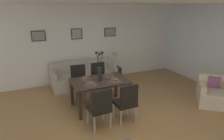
{
  "coord_description": "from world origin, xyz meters",
  "views": [
    {
      "loc": [
        -1.83,
        -3.4,
        2.53
      ],
      "look_at": [
        0.25,
        1.25,
        0.91
      ],
      "focal_mm": 32.33,
      "sensor_mm": 36.0,
      "label": 1
    }
  ],
  "objects_px": {
    "side_table": "(115,74)",
    "bowl_far_right": "(108,75)",
    "framed_picture_center": "(77,34)",
    "dining_table": "(100,84)",
    "dining_chair_far_left": "(126,101)",
    "bowl_near_right": "(85,78)",
    "centerpiece_vase": "(100,70)",
    "framed_picture_right": "(110,32)",
    "dining_chair_far_right": "(99,77)",
    "bowl_near_left": "(90,83)",
    "framed_picture_left": "(38,36)",
    "dining_chair_near_right": "(79,80)",
    "dining_chair_near_left": "(100,106)",
    "table_lamp": "(115,57)",
    "bowl_far_left": "(115,80)",
    "sofa": "(84,77)",
    "armchair": "(214,94)"
  },
  "relations": [
    {
      "from": "bowl_far_right",
      "to": "sofa",
      "type": "bearing_deg",
      "value": 101.06
    },
    {
      "from": "dining_chair_near_right",
      "to": "bowl_far_left",
      "type": "height_order",
      "value": "dining_chair_near_right"
    },
    {
      "from": "bowl_near_left",
      "to": "framed_picture_left",
      "type": "distance_m",
      "value": 2.62
    },
    {
      "from": "bowl_near_left",
      "to": "dining_table",
      "type": "bearing_deg",
      "value": 33.41
    },
    {
      "from": "dining_chair_near_right",
      "to": "dining_table",
      "type": "bearing_deg",
      "value": -70.07
    },
    {
      "from": "centerpiece_vase",
      "to": "framed_picture_right",
      "type": "xyz_separation_m",
      "value": [
        1.2,
        2.1,
        0.63
      ]
    },
    {
      "from": "dining_table",
      "to": "dining_chair_far_left",
      "type": "distance_m",
      "value": 0.95
    },
    {
      "from": "centerpiece_vase",
      "to": "bowl_near_right",
      "type": "relative_size",
      "value": 4.32
    },
    {
      "from": "dining_chair_far_left",
      "to": "side_table",
      "type": "xyz_separation_m",
      "value": [
        0.85,
        2.45,
        -0.25
      ]
    },
    {
      "from": "dining_chair_near_right",
      "to": "bowl_near_right",
      "type": "distance_m",
      "value": 0.71
    },
    {
      "from": "dining_chair_far_right",
      "to": "sofa",
      "type": "height_order",
      "value": "dining_chair_far_right"
    },
    {
      "from": "dining_chair_far_left",
      "to": "bowl_far_right",
      "type": "height_order",
      "value": "dining_chair_far_left"
    },
    {
      "from": "bowl_near_right",
      "to": "sofa",
      "type": "relative_size",
      "value": 0.08
    },
    {
      "from": "centerpiece_vase",
      "to": "bowl_near_right",
      "type": "bearing_deg",
      "value": 146.84
    },
    {
      "from": "bowl_far_left",
      "to": "armchair",
      "type": "bearing_deg",
      "value": -18.88
    },
    {
      "from": "centerpiece_vase",
      "to": "side_table",
      "type": "bearing_deg",
      "value": 53.76
    },
    {
      "from": "dining_table",
      "to": "dining_chair_far_left",
      "type": "bearing_deg",
      "value": -71.94
    },
    {
      "from": "dining_chair_far_right",
      "to": "centerpiece_vase",
      "type": "relative_size",
      "value": 1.25
    },
    {
      "from": "side_table",
      "to": "bowl_far_right",
      "type": "bearing_deg",
      "value": -121.47
    },
    {
      "from": "dining_chair_near_right",
      "to": "framed_picture_center",
      "type": "distance_m",
      "value": 1.71
    },
    {
      "from": "dining_chair_far_right",
      "to": "sofa",
      "type": "xyz_separation_m",
      "value": [
        -0.27,
        0.75,
        -0.23
      ]
    },
    {
      "from": "dining_chair_far_right",
      "to": "table_lamp",
      "type": "xyz_separation_m",
      "value": [
        0.83,
        0.69,
        0.38
      ]
    },
    {
      "from": "sofa",
      "to": "armchair",
      "type": "height_order",
      "value": "sofa"
    },
    {
      "from": "dining_chair_far_right",
      "to": "bowl_near_right",
      "type": "xyz_separation_m",
      "value": [
        -0.63,
        -0.66,
        0.27
      ]
    },
    {
      "from": "dining_chair_near_left",
      "to": "dining_chair_far_right",
      "type": "height_order",
      "value": "same"
    },
    {
      "from": "dining_chair_near_right",
      "to": "dining_chair_far_left",
      "type": "relative_size",
      "value": 1.0
    },
    {
      "from": "dining_table",
      "to": "dining_chair_far_left",
      "type": "relative_size",
      "value": 1.52
    },
    {
      "from": "dining_chair_far_right",
      "to": "framed_picture_left",
      "type": "distance_m",
      "value": 2.26
    },
    {
      "from": "bowl_far_right",
      "to": "framed_picture_center",
      "type": "bearing_deg",
      "value": 99.44
    },
    {
      "from": "dining_chair_near_right",
      "to": "dining_chair_far_right",
      "type": "xyz_separation_m",
      "value": [
        0.62,
        0.0,
        0.0
      ]
    },
    {
      "from": "dining_chair_near_right",
      "to": "framed_picture_left",
      "type": "height_order",
      "value": "framed_picture_left"
    },
    {
      "from": "sofa",
      "to": "framed_picture_right",
      "type": "xyz_separation_m",
      "value": [
        1.16,
        0.48,
        1.37
      ]
    },
    {
      "from": "side_table",
      "to": "dining_chair_far_right",
      "type": "bearing_deg",
      "value": -140.33
    },
    {
      "from": "bowl_near_left",
      "to": "bowl_far_left",
      "type": "bearing_deg",
      "value": 0.0
    },
    {
      "from": "dining_table",
      "to": "dining_chair_near_right",
      "type": "relative_size",
      "value": 1.52
    },
    {
      "from": "dining_chair_far_right",
      "to": "bowl_near_left",
      "type": "bearing_deg",
      "value": -120.17
    },
    {
      "from": "bowl_far_left",
      "to": "side_table",
      "type": "xyz_separation_m",
      "value": [
        0.83,
        1.76,
        -0.52
      ]
    },
    {
      "from": "bowl_far_right",
      "to": "dining_chair_far_right",
      "type": "bearing_deg",
      "value": 90.41
    },
    {
      "from": "bowl_near_right",
      "to": "armchair",
      "type": "relative_size",
      "value": 0.15
    },
    {
      "from": "framed_picture_right",
      "to": "table_lamp",
      "type": "bearing_deg",
      "value": -95.97
    },
    {
      "from": "sofa",
      "to": "framed_picture_center",
      "type": "bearing_deg",
      "value": 94.6
    },
    {
      "from": "bowl_near_right",
      "to": "framed_picture_center",
      "type": "distance_m",
      "value": 2.11
    },
    {
      "from": "framed_picture_right",
      "to": "bowl_far_left",
      "type": "bearing_deg",
      "value": -110.91
    },
    {
      "from": "dining_chair_near_left",
      "to": "framed_picture_right",
      "type": "xyz_separation_m",
      "value": [
        1.53,
        2.99,
        1.14
      ]
    },
    {
      "from": "side_table",
      "to": "bowl_near_right",
      "type": "bearing_deg",
      "value": -137.18
    },
    {
      "from": "framed_picture_left",
      "to": "framed_picture_center",
      "type": "distance_m",
      "value": 1.2
    },
    {
      "from": "framed_picture_left",
      "to": "framed_picture_center",
      "type": "height_order",
      "value": "framed_picture_center"
    },
    {
      "from": "centerpiece_vase",
      "to": "dining_table",
      "type": "bearing_deg",
      "value": -124.65
    },
    {
      "from": "bowl_near_right",
      "to": "bowl_far_right",
      "type": "xyz_separation_m",
      "value": [
        0.63,
        0.0,
        0.0
      ]
    },
    {
      "from": "framed_picture_center",
      "to": "dining_table",
      "type": "bearing_deg",
      "value": -90.0
    }
  ]
}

